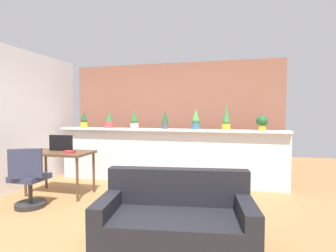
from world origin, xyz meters
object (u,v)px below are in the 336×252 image
at_px(desk, 60,156).
at_px(tv_monitor, 61,143).
at_px(potted_plant_5, 226,119).
at_px(side_cube_shelf, 136,184).
at_px(potted_plant_3, 165,119).
at_px(potted_plant_1, 109,120).
at_px(potted_plant_0, 84,120).
at_px(office_chair, 29,182).
at_px(potted_plant_6, 262,122).
at_px(potted_plant_2, 134,121).
at_px(potted_plant_4, 196,120).
at_px(couch, 176,223).
at_px(book_on_desk, 69,152).

height_order(desk, tv_monitor, tv_monitor).
height_order(potted_plant_5, desk, potted_plant_5).
bearing_deg(side_cube_shelf, potted_plant_3, 77.73).
bearing_deg(potted_plant_1, desk, -107.44).
xyz_separation_m(potted_plant_0, potted_plant_3, (1.82, -0.03, 0.03)).
xyz_separation_m(tv_monitor, office_chair, (0.02, -0.77, -0.50)).
distance_m(potted_plant_0, potted_plant_3, 1.83).
relative_size(potted_plant_5, potted_plant_6, 1.82).
bearing_deg(potted_plant_2, potted_plant_6, 0.10).
height_order(potted_plant_0, potted_plant_3, potted_plant_3).
height_order(potted_plant_3, desk, potted_plant_3).
height_order(potted_plant_4, tv_monitor, potted_plant_4).
bearing_deg(potted_plant_4, potted_plant_5, 1.60).
height_order(potted_plant_2, potted_plant_3, potted_plant_3).
xyz_separation_m(office_chair, couch, (2.37, -0.61, -0.11)).
height_order(office_chair, book_on_desk, office_chair).
bearing_deg(office_chair, couch, -14.42).
distance_m(potted_plant_1, potted_plant_6, 3.05).
bearing_deg(potted_plant_1, potted_plant_4, -0.42).
distance_m(potted_plant_2, desk, 1.55).
bearing_deg(potted_plant_1, side_cube_shelf, -45.47).
xyz_separation_m(potted_plant_4, desk, (-2.20, -1.12, -0.62)).
bearing_deg(potted_plant_3, potted_plant_1, 178.39).
distance_m(potted_plant_0, side_cube_shelf, 2.16).
bearing_deg(side_cube_shelf, potted_plant_6, 25.72).
relative_size(potted_plant_3, couch, 0.23).
relative_size(potted_plant_2, potted_plant_3, 0.96).
distance_m(office_chair, couch, 2.45).
bearing_deg(potted_plant_3, potted_plant_6, -0.64).
xyz_separation_m(potted_plant_2, tv_monitor, (-0.99, -0.99, -0.36)).
relative_size(side_cube_shelf, couch, 0.30).
relative_size(potted_plant_0, potted_plant_2, 1.00).
relative_size(office_chair, side_cube_shelf, 1.82).
bearing_deg(side_cube_shelf, tv_monitor, -179.22).
bearing_deg(tv_monitor, potted_plant_1, 69.59).
bearing_deg(potted_plant_3, potted_plant_5, 1.80).
relative_size(potted_plant_3, potted_plant_4, 0.96).
bearing_deg(couch, potted_plant_3, 107.66).
height_order(potted_plant_5, book_on_desk, potted_plant_5).
xyz_separation_m(potted_plant_0, potted_plant_4, (2.44, -0.01, 0.02)).
distance_m(potted_plant_6, desk, 3.62).
xyz_separation_m(potted_plant_4, tv_monitor, (-2.24, -1.04, -0.39)).
bearing_deg(potted_plant_0, potted_plant_2, -2.65).
bearing_deg(potted_plant_5, potted_plant_6, -5.18).
bearing_deg(couch, potted_plant_5, 80.29).
distance_m(side_cube_shelf, couch, 1.71).
bearing_deg(potted_plant_5, potted_plant_4, -178.40).
relative_size(potted_plant_0, desk, 0.34).
bearing_deg(potted_plant_6, potted_plant_1, 178.97).
xyz_separation_m(potted_plant_0, desk, (0.24, -1.13, -0.59)).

